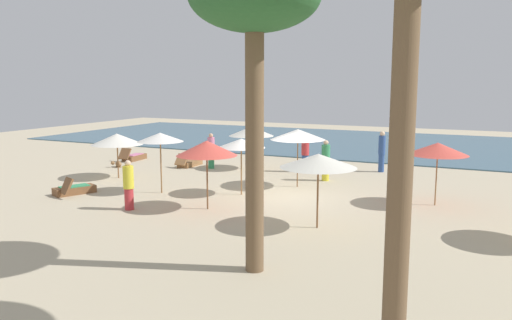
% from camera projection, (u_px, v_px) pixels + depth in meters
% --- Properties ---
extents(ground_plane, '(60.00, 60.00, 0.00)m').
position_uv_depth(ground_plane, '(286.00, 196.00, 19.06)').
color(ground_plane, '#BCAD8E').
extents(ocean_water, '(48.00, 16.00, 0.06)m').
position_uv_depth(ocean_water, '(384.00, 144.00, 34.19)').
color(ocean_water, '#3D6075').
rests_on(ocean_water, ground_plane).
extents(umbrella_0, '(2.15, 2.15, 2.05)m').
position_uv_depth(umbrella_0, '(251.00, 131.00, 24.66)').
color(umbrella_0, brown).
rests_on(umbrella_0, ground_plane).
extents(umbrella_1, '(1.78, 1.78, 2.11)m').
position_uv_depth(umbrella_1, '(241.00, 143.00, 19.06)').
color(umbrella_1, olive).
rests_on(umbrella_1, ground_plane).
extents(umbrella_2, '(2.19, 2.19, 2.33)m').
position_uv_depth(umbrella_2, '(298.00, 134.00, 20.45)').
color(umbrella_2, brown).
rests_on(umbrella_2, ground_plane).
extents(umbrella_3, '(1.74, 1.74, 2.30)m').
position_uv_depth(umbrella_3, '(160.00, 137.00, 19.33)').
color(umbrella_3, olive).
rests_on(umbrella_3, ground_plane).
extents(umbrella_4, '(2.23, 2.23, 1.95)m').
position_uv_depth(umbrella_4, '(117.00, 139.00, 22.36)').
color(umbrella_4, brown).
rests_on(umbrella_4, ground_plane).
extents(umbrella_5, '(2.22, 2.22, 2.18)m').
position_uv_depth(umbrella_5, '(318.00, 161.00, 14.72)').
color(umbrella_5, brown).
rests_on(umbrella_5, ground_plane).
extents(umbrella_6, '(2.02, 2.02, 2.16)m').
position_uv_depth(umbrella_6, '(438.00, 149.00, 17.43)').
color(umbrella_6, olive).
rests_on(umbrella_6, ground_plane).
extents(umbrella_7, '(2.01, 2.01, 2.30)m').
position_uv_depth(umbrella_7, '(207.00, 148.00, 16.89)').
color(umbrella_7, brown).
rests_on(umbrella_7, ground_plane).
extents(lounger_0, '(0.75, 1.72, 0.71)m').
position_uv_depth(lounger_0, '(134.00, 157.00, 27.57)').
color(lounger_0, brown).
rests_on(lounger_0, ground_plane).
extents(lounger_2, '(0.66, 1.71, 0.69)m').
position_uv_depth(lounger_2, '(189.00, 163.00, 25.68)').
color(lounger_2, olive).
rests_on(lounger_2, ground_plane).
extents(lounger_3, '(1.19, 1.73, 0.75)m').
position_uv_depth(lounger_3, '(74.00, 190.00, 19.39)').
color(lounger_3, brown).
rests_on(lounger_3, ground_plane).
extents(person_0, '(0.42, 0.42, 1.66)m').
position_uv_depth(person_0, '(129.00, 185.00, 17.00)').
color(person_0, '#BF3338').
rests_on(person_0, ground_plane).
extents(person_1, '(0.47, 0.47, 1.84)m').
position_uv_depth(person_1, '(305.00, 152.00, 23.98)').
color(person_1, '#2D4C8C').
rests_on(person_1, ground_plane).
extents(person_2, '(0.46, 0.46, 1.71)m').
position_uv_depth(person_2, '(211.00, 151.00, 24.96)').
color(person_2, '#338C59').
rests_on(person_2, ground_plane).
extents(person_3, '(0.46, 0.46, 1.74)m').
position_uv_depth(person_3, '(326.00, 160.00, 21.91)').
color(person_3, yellow).
rests_on(person_3, ground_plane).
extents(person_5, '(0.45, 0.45, 1.91)m').
position_uv_depth(person_5, '(382.00, 151.00, 23.97)').
color(person_5, '#2D4C8C').
rests_on(person_5, ground_plane).
extents(palm_0, '(2.82, 2.82, 6.78)m').
position_uv_depth(palm_0, '(254.00, 6.00, 10.79)').
color(palm_0, brown).
rests_on(palm_0, ground_plane).
extents(dog, '(0.65, 0.57, 0.31)m').
position_uv_depth(dog, '(118.00, 164.00, 25.38)').
color(dog, olive).
rests_on(dog, ground_plane).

